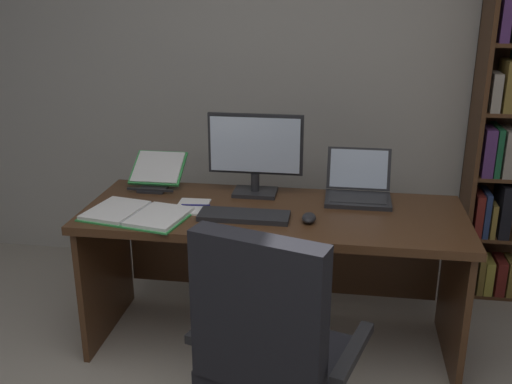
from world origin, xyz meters
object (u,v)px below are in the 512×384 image
Objects in this scene: office_chair at (272,367)px; laptop at (358,189)px; open_binder at (137,214)px; computer_mouse at (309,218)px; desk at (275,241)px; pen at (196,205)px; notepad at (192,207)px; keyboard at (244,216)px; monitor at (255,154)px; reading_stand_with_book at (157,171)px.

office_chair is 1.13m from laptop.
computer_mouse is at bearing 14.66° from open_binder.
desk is 17.51× the size of computer_mouse.
office_chair is 9.44× the size of computer_mouse.
laptop is 2.31× the size of pen.
laptop is at bearing 17.44° from notepad.
desk is 3.49× the size of open_binder.
desk is 0.31m from keyboard.
computer_mouse is (0.08, 0.67, 0.33)m from office_chair.
monitor is at bearing 43.82° from pen.
desk is at bearing -17.48° from reading_stand_with_book.
reading_stand_with_book is 0.46m from open_binder.
keyboard is (0.00, -0.34, -0.20)m from monitor.
pen reaches higher than notepad.
office_chair is 0.97m from notepad.
keyboard reaches higher than pen.
computer_mouse reaches higher than notepad.
laptop is 1.07m from reading_stand_with_book.
keyboard is (-0.22, 0.67, 0.32)m from office_chair.
monitor reaches higher than pen.
laptop is at bearing 57.52° from computer_mouse.
computer_mouse is 0.50× the size of notepad.
laptop is 0.42m from computer_mouse.
keyboard is 0.68m from reading_stand_with_book.
pen is (-0.47, 0.77, 0.33)m from office_chair.
desk is 3.77× the size of monitor.
keyboard is 2.00× the size of notepad.
open_binder reaches higher than notepad.
open_binder is (-0.80, -0.05, -0.01)m from computer_mouse.
open_binder is at bearing -176.41° from computer_mouse.
desk is 0.34m from computer_mouse.
office_chair is 0.78m from keyboard.
office_chair is 1.16m from monitor.
laptop is at bearing 90.28° from office_chair.
monitor is at bearing 49.43° from open_binder.
reading_stand_with_book is at bearing 162.52° from desk.
office_chair is 2.34× the size of keyboard.
notepad is at bearing 180.00° from pen.
open_binder is at bearing 155.95° from office_chair.
monitor is 0.40m from keyboard.
office_chair is 2.03× the size of monitor.
open_binder is at bearing -84.44° from reading_stand_with_book.
reading_stand_with_book is (-0.54, 0.06, -0.13)m from monitor.
open_binder reaches higher than desk.
laptop is 3.11× the size of computer_mouse.
monitor is (-0.22, 1.02, 0.53)m from office_chair.
office_chair reaches higher than laptop.
monitor is 1.74× the size of reading_stand_with_book.
monitor is at bearing 90.00° from keyboard.
desk is 5.63× the size of laptop.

